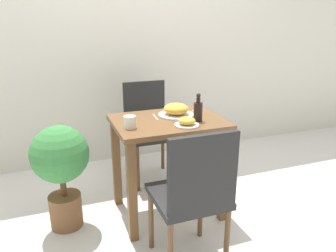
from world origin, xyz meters
TOP-DOWN VIEW (x-y plane):
  - ground_plane at (0.00, 0.00)m, footprint 16.00×16.00m
  - wall_back at (0.00, 1.20)m, footprint 8.00×0.05m
  - dining_table at (0.00, 0.00)m, footprint 0.80×0.60m
  - chair_near at (-0.08, -0.64)m, footprint 0.42×0.42m
  - chair_far at (0.04, 0.65)m, footprint 0.42×0.42m
  - food_plate at (0.09, 0.08)m, footprint 0.27×0.27m
  - side_plate at (0.07, -0.19)m, footprint 0.17×0.17m
  - drink_cup at (-0.31, -0.09)m, footprint 0.08×0.08m
  - sauce_bottle at (0.19, -0.11)m, footprint 0.06×0.06m
  - fork_utensil at (-0.07, 0.08)m, footprint 0.02×0.17m
  - spoon_utensil at (0.26, 0.08)m, footprint 0.02×0.17m
  - potted_plant_left at (-0.77, 0.08)m, footprint 0.41×0.41m

SIDE VIEW (x-z plane):
  - ground_plane at x=0.00m, z-range 0.00..0.00m
  - potted_plant_left at x=-0.77m, z-range 0.11..0.89m
  - chair_near at x=-0.08m, z-range 0.06..0.98m
  - chair_far at x=0.04m, z-range 0.06..0.98m
  - dining_table at x=0.00m, z-range 0.22..0.99m
  - fork_utensil at x=-0.07m, z-range 0.77..0.77m
  - spoon_utensil at x=0.26m, z-range 0.77..0.77m
  - side_plate at x=0.07m, z-range 0.76..0.83m
  - drink_cup at x=-0.31m, z-range 0.77..0.85m
  - food_plate at x=0.09m, z-range 0.76..0.86m
  - sauce_bottle at x=0.19m, z-range 0.74..0.95m
  - wall_back at x=0.00m, z-range 0.00..2.60m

